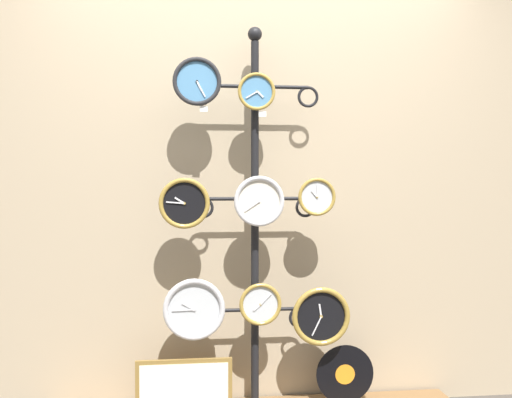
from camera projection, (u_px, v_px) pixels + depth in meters
The scene contains 14 objects.
shop_wall at pixel (252, 160), 3.37m from camera, with size 4.40×0.04×2.80m.
display_stand at pixel (255, 276), 3.23m from camera, with size 0.70×0.39×2.10m.
clock_top_left at pixel (197, 82), 3.08m from camera, with size 0.25×0.04×0.25m.
clock_top_center at pixel (257, 92), 3.14m from camera, with size 0.20×0.04×0.20m.
clock_middle_left at pixel (184, 203), 3.08m from camera, with size 0.26×0.04×0.26m.
clock_middle_center at pixel (259, 201), 3.13m from camera, with size 0.27×0.04×0.27m.
clock_middle_right at pixel (317, 197), 3.17m from camera, with size 0.20×0.04×0.20m.
clock_bottom_left at pixel (194, 309), 3.11m from camera, with size 0.32×0.04×0.32m.
clock_bottom_center at pixel (260, 304), 3.15m from camera, with size 0.22×0.04×0.22m.
clock_bottom_right at pixel (321, 316), 3.16m from camera, with size 0.31×0.04×0.31m.
vinyl_record at pixel (345, 374), 3.27m from camera, with size 0.32×0.01×0.32m.
picture_frame at pixel (184, 387), 3.12m from camera, with size 0.50×0.02×0.29m.
price_tag_upper at pixel (204, 109), 3.09m from camera, with size 0.04×0.00×0.03m.
price_tag_mid at pixel (263, 114), 3.14m from camera, with size 0.04×0.00×0.03m.
Camera 1 is at (-0.38, -2.79, 1.28)m, focal length 42.00 mm.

